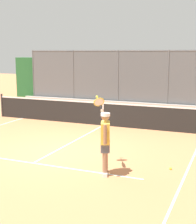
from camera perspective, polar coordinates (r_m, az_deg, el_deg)
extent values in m
plane|color=#C67A4C|center=(10.37, -7.38, -6.67)|extent=(60.00, 60.00, 0.00)
cube|color=white|center=(9.42, -10.96, -8.49)|extent=(6.19, 0.05, 0.01)
cube|color=white|center=(8.48, 14.39, -10.76)|extent=(0.05, 9.38, 0.01)
cube|color=white|center=(11.56, -3.88, -4.82)|extent=(0.05, 5.16, 0.01)
cylinder|color=#565B60|center=(18.94, 11.81, 5.59)|extent=(0.07, 0.07, 3.10)
cylinder|color=#565B60|center=(19.69, 3.43, 5.95)|extent=(0.07, 0.07, 3.10)
cylinder|color=#565B60|center=(20.83, -4.19, 6.17)|extent=(0.07, 0.07, 3.10)
cylinder|color=#565B60|center=(22.29, -10.92, 6.27)|extent=(0.07, 0.07, 3.10)
cylinder|color=#565B60|center=(19.21, 7.64, 10.28)|extent=(14.54, 0.05, 0.05)
cube|color=#565B60|center=(19.27, 7.54, 5.79)|extent=(14.54, 0.02, 3.10)
cube|color=#235B2D|center=(19.91, 8.01, 5.23)|extent=(17.54, 0.90, 2.62)
cube|color=#ADADA8|center=(19.26, 7.30, 1.37)|extent=(15.54, 0.18, 0.15)
cylinder|color=#2D2D2D|center=(16.30, -15.97, 1.11)|extent=(0.09, 0.09, 1.07)
cube|color=black|center=(13.76, 0.88, -0.45)|extent=(10.10, 0.02, 0.91)
cube|color=white|center=(13.68, 0.89, 1.53)|extent=(10.10, 0.04, 0.05)
cube|color=white|center=(13.76, 0.88, -0.45)|extent=(0.05, 0.04, 0.91)
cube|color=silver|center=(8.35, 1.21, -10.46)|extent=(0.19, 0.28, 0.09)
cylinder|color=#8C664C|center=(8.22, 1.22, -7.85)|extent=(0.13, 0.13, 0.71)
cube|color=silver|center=(8.58, 1.24, -9.89)|extent=(0.19, 0.28, 0.09)
cylinder|color=#8C664C|center=(8.45, 1.25, -7.35)|extent=(0.13, 0.13, 0.71)
cube|color=#474C56|center=(8.26, 1.24, -5.78)|extent=(0.34, 0.43, 0.26)
cube|color=gold|center=(8.17, 1.25, -3.52)|extent=(0.35, 0.48, 0.51)
cylinder|color=#8C664C|center=(7.90, 1.22, -3.84)|extent=(0.08, 0.08, 0.47)
cylinder|color=#8C664C|center=(8.50, 0.97, -0.51)|extent=(0.29, 0.33, 0.27)
sphere|color=#8C664C|center=(8.09, 1.26, -0.80)|extent=(0.20, 0.20, 0.20)
cylinder|color=white|center=(8.08, 1.27, -0.42)|extent=(0.29, 0.29, 0.07)
cube|color=white|center=(8.19, 1.28, -0.49)|extent=(0.22, 0.22, 0.02)
cylinder|color=black|center=(8.69, 0.52, 0.73)|extent=(0.13, 0.15, 0.13)
torus|color=gold|center=(8.85, 0.16, 1.70)|extent=(0.34, 0.33, 0.26)
cylinder|color=silver|center=(8.85, 0.16, 1.70)|extent=(0.28, 0.27, 0.21)
sphere|color=#CCDB33|center=(9.00, -0.18, 2.61)|extent=(0.07, 0.07, 0.07)
sphere|color=#CCDB33|center=(8.96, 12.20, -9.34)|extent=(0.07, 0.07, 0.07)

